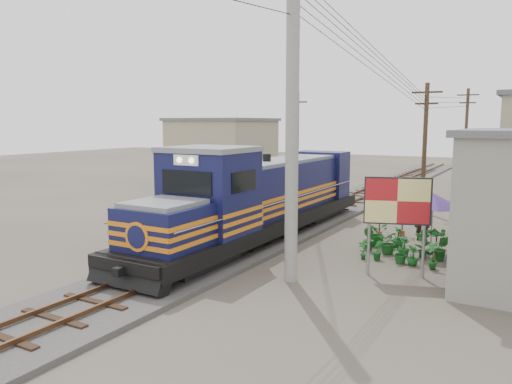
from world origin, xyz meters
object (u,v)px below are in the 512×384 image
Objects in this scene: locomotive at (260,200)px; billboard at (397,204)px; vendor at (422,219)px; market_umbrella at (433,201)px.

billboard is at bearing -19.27° from locomotive.
billboard reaches higher than vendor.
billboard reaches higher than market_umbrella.
billboard is (6.20, -2.17, 0.64)m from locomotive.
market_umbrella is (0.45, 3.51, -0.34)m from billboard.
billboard is at bearing -97.30° from market_umbrella.
locomotive reaches higher than billboard.
locomotive is at bearing 16.47° from vendor.
vendor is at bearing 74.48° from billboard.
vendor is at bearing 29.14° from locomotive.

